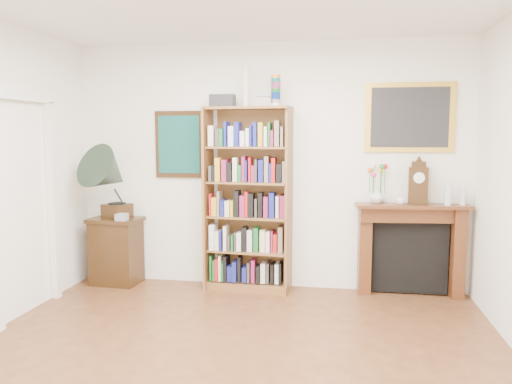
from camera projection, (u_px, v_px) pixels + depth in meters
room at (214, 191)px, 3.28m from camera, size 4.51×5.01×2.81m
door_casing at (24, 187)px, 4.83m from camera, size 0.08×1.02×2.17m
teal_poster at (179, 144)px, 5.85m from camera, size 0.58×0.04×0.78m
small_picture at (268, 82)px, 5.60m from camera, size 0.26×0.04×0.30m
gilt_painting at (410, 117)px, 5.39m from camera, size 0.95×0.04×0.75m
bookshelf at (248, 189)px, 5.60m from camera, size 0.98×0.42×2.38m
side_cabinet at (116, 251)px, 5.91m from camera, size 0.61×0.46×0.79m
fireplace at (410, 242)px, 5.47m from camera, size 1.23×0.40×1.02m
gramophone at (110, 177)px, 5.70m from camera, size 0.74×0.82×0.88m
cd_stack at (122, 217)px, 5.70m from camera, size 0.12×0.12×0.08m
mantel_clock at (418, 184)px, 5.37m from camera, size 0.21×0.13×0.46m
flower_vase at (377, 196)px, 5.45m from camera, size 0.21×0.21×0.17m
teacup at (401, 201)px, 5.35m from camera, size 0.10×0.10×0.08m
bottle_left at (448, 194)px, 5.27m from camera, size 0.07×0.07×0.24m
bottle_right at (463, 196)px, 5.29m from camera, size 0.06×0.06×0.20m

